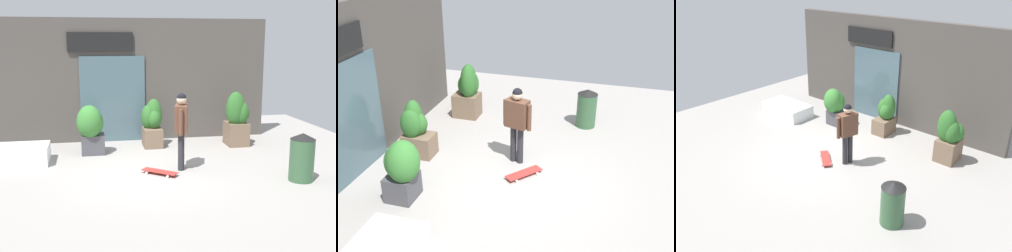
% 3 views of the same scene
% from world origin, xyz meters
% --- Properties ---
extents(ground_plane, '(12.00, 12.00, 0.00)m').
position_xyz_m(ground_plane, '(0.00, 0.00, 0.00)').
color(ground_plane, '#9E9993').
extents(building_facade, '(7.51, 0.31, 3.28)m').
position_xyz_m(building_facade, '(-0.02, 3.10, 1.63)').
color(building_facade, '#4C4742').
rests_on(building_facade, ground_plane).
extents(skateboarder, '(0.37, 0.62, 1.63)m').
position_xyz_m(skateboarder, '(0.73, 0.09, 1.00)').
color(skateboarder, '#28282D').
rests_on(skateboarder, ground_plane).
extents(skateboard, '(0.73, 0.67, 0.08)m').
position_xyz_m(skateboard, '(0.22, -0.20, 0.06)').
color(skateboard, red).
rests_on(skateboard, ground_plane).
extents(planter_box_left, '(0.54, 0.66, 1.22)m').
position_xyz_m(planter_box_left, '(0.43, 2.23, 0.61)').
color(planter_box_left, brown).
rests_on(planter_box_left, ground_plane).
extents(planter_box_right, '(0.66, 0.64, 1.41)m').
position_xyz_m(planter_box_right, '(2.62, 1.88, 0.70)').
color(planter_box_right, brown).
rests_on(planter_box_right, ground_plane).
extents(planter_box_mid, '(0.64, 0.66, 1.20)m').
position_xyz_m(planter_box_mid, '(-1.13, 1.67, 0.67)').
color(planter_box_mid, '#47474C').
rests_on(planter_box_mid, ground_plane).
extents(trash_bin, '(0.48, 0.48, 0.95)m').
position_xyz_m(trash_bin, '(2.87, -1.09, 0.48)').
color(trash_bin, '#335938').
rests_on(trash_bin, ground_plane).
extents(snow_ledge, '(1.65, 0.90, 0.40)m').
position_xyz_m(snow_ledge, '(-2.91, 1.17, 0.20)').
color(snow_ledge, white).
rests_on(snow_ledge, ground_plane).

